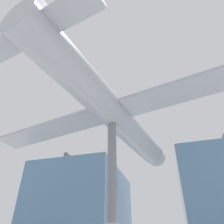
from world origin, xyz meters
TOP-DOWN VIEW (x-y plane):
  - glass_pavilion_left at (-8.15, 15.50)m, footprint 9.43×12.12m
  - support_pylon_central at (0.00, 0.00)m, footprint 0.47×0.47m
  - suspended_airplane at (0.05, 0.21)m, footprint 18.23×15.80m

SIDE VIEW (x-z plane):
  - support_pylon_central at x=0.00m, z-range 0.00..7.59m
  - glass_pavilion_left at x=-8.15m, z-range -0.29..10.54m
  - suspended_airplane at x=0.05m, z-range 7.00..9.93m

